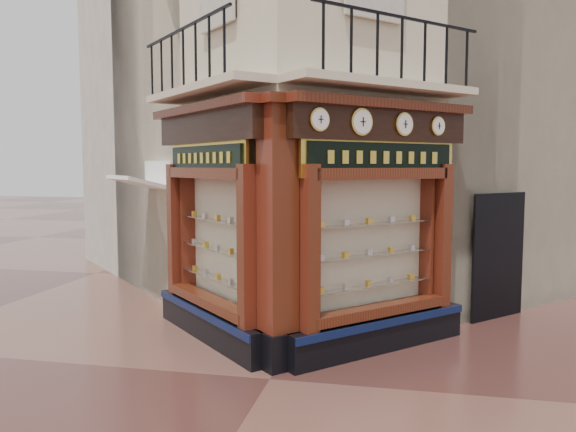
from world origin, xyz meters
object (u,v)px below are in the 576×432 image
(clock_b, at_px, (362,122))
(awning, at_px, (141,306))
(corner_pilaster, at_px, (278,237))
(clock_c, at_px, (404,124))
(signboard_left, at_px, (205,158))
(signboard_right, at_px, (383,157))
(clock_a, at_px, (319,120))
(clock_d, at_px, (438,126))

(clock_b, distance_m, awning, 6.47)
(corner_pilaster, xyz_separation_m, clock_c, (1.77, 1.17, 1.67))
(signboard_left, bearing_deg, awning, 3.61)
(signboard_right, bearing_deg, clock_a, -175.21)
(clock_d, distance_m, signboard_left, 3.87)
(clock_c, distance_m, signboard_right, 0.62)
(clock_b, height_order, awning, clock_b)
(clock_d, height_order, signboard_right, clock_d)
(clock_d, bearing_deg, signboard_right, 174.21)
(corner_pilaster, relative_size, signboard_left, 1.96)
(clock_b, xyz_separation_m, signboard_left, (-2.62, 0.46, -0.52))
(clock_c, height_order, signboard_left, clock_c)
(clock_c, bearing_deg, clock_d, -0.00)
(signboard_right, bearing_deg, signboard_left, 135.00)
(clock_b, distance_m, signboard_left, 2.71)
(clock_b, bearing_deg, signboard_left, 124.95)
(awning, bearing_deg, signboard_right, -155.65)
(clock_b, xyz_separation_m, clock_c, (0.62, 0.62, -0.00))
(clock_a, bearing_deg, awning, 100.37)
(awning, distance_m, signboard_left, 4.25)
(clock_d, bearing_deg, awning, 123.31)
(clock_d, bearing_deg, clock_b, -180.00)
(clock_a, xyz_separation_m, signboard_left, (-2.07, 1.01, -0.52))
(clock_a, distance_m, clock_b, 0.77)
(clock_b, height_order, clock_c, clock_b)
(corner_pilaster, bearing_deg, clock_a, -44.78)
(clock_b, relative_size, clock_c, 1.11)
(clock_b, height_order, clock_d, clock_b)
(clock_b, relative_size, signboard_right, 0.18)
(clock_a, height_order, signboard_left, clock_a)
(clock_c, bearing_deg, clock_a, -180.00)
(clock_b, relative_size, clock_d, 1.31)
(clock_b, relative_size, awning, 0.26)
(corner_pilaster, xyz_separation_m, awning, (-3.65, 2.94, -1.95))
(clock_b, xyz_separation_m, awning, (-4.80, 2.39, -3.62))
(clock_a, xyz_separation_m, signboard_right, (0.86, 1.01, -0.52))
(corner_pilaster, relative_size, clock_c, 10.87)
(awning, relative_size, signboard_right, 0.68)
(signboard_left, distance_m, signboard_right, 2.92)
(clock_b, distance_m, clock_d, 1.64)
(clock_d, bearing_deg, signboard_left, 145.41)
(clock_c, xyz_separation_m, signboard_left, (-3.23, -0.15, -0.52))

